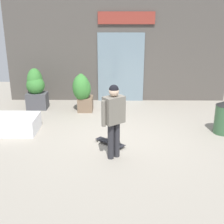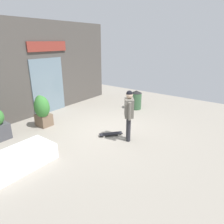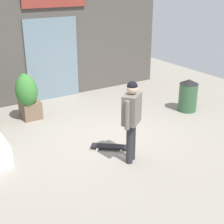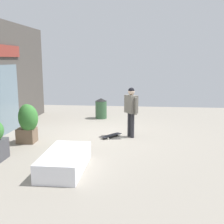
# 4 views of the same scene
# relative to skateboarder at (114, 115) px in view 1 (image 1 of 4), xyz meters

# --- Properties ---
(ground_plane) EXTENTS (12.00, 12.00, 0.00)m
(ground_plane) POSITION_rel_skateboarder_xyz_m (0.09, 1.01, -0.99)
(ground_plane) COLOR gray
(building_facade) EXTENTS (7.49, 0.31, 3.81)m
(building_facade) POSITION_rel_skateboarder_xyz_m (0.09, 4.39, 0.90)
(building_facade) COLOR #4C4742
(building_facade) RESTS_ON ground_plane
(skateboarder) EXTENTS (0.50, 0.46, 1.62)m
(skateboarder) POSITION_rel_skateboarder_xyz_m (0.00, 0.00, 0.00)
(skateboarder) COLOR #28282D
(skateboarder) RESTS_ON ground_plane
(skateboard) EXTENTS (0.73, 0.64, 0.08)m
(skateboard) POSITION_rel_skateboarder_xyz_m (-0.09, 0.63, -0.93)
(skateboard) COLOR black
(skateboard) RESTS_ON ground_plane
(planter_box_left) EXTENTS (0.60, 0.67, 1.21)m
(planter_box_left) POSITION_rel_skateboarder_xyz_m (-0.99, 3.05, -0.30)
(planter_box_left) COLOR brown
(planter_box_left) RESTS_ON ground_plane
(planter_box_right) EXTENTS (0.64, 0.64, 1.30)m
(planter_box_right) POSITION_rel_skateboarder_xyz_m (-2.51, 3.37, -0.32)
(planter_box_right) COLOR #47474C
(planter_box_right) RESTS_ON ground_plane
(trash_bin) EXTENTS (0.50, 0.50, 0.88)m
(trash_bin) POSITION_rel_skateboarder_xyz_m (2.83, 1.38, -0.55)
(trash_bin) COLOR #335938
(trash_bin) RESTS_ON ground_plane
(snow_ledge) EXTENTS (1.77, 0.90, 0.42)m
(snow_ledge) POSITION_rel_skateboarder_xyz_m (-2.90, 1.41, -0.78)
(snow_ledge) COLOR white
(snow_ledge) RESTS_ON ground_plane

